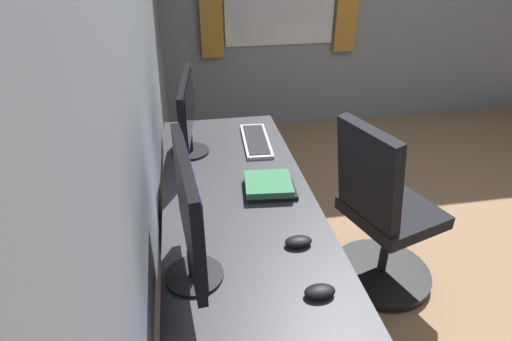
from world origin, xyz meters
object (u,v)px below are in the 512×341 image
Objects in this scene: monitor_secondary at (189,213)px; drawer_pedestal at (235,263)px; mouse_spare at (298,242)px; office_chair at (381,216)px; mouse_main at (320,291)px; book_stack_near at (269,186)px; monitor_primary at (187,111)px; keyboard_main at (256,141)px.

drawer_pedestal is at bearing -22.23° from monitor_secondary.
mouse_spare is 0.11× the size of office_chair.
office_chair is at bearing -39.19° from mouse_main.
book_stack_near reaches higher than mouse_spare.
book_stack_near is at bearing -143.46° from monitor_primary.
mouse_main reaches higher than keyboard_main.
mouse_spare is (-0.84, -0.36, -0.22)m from monitor_primary.
book_stack_near is 0.25× the size of office_chair.
office_chair is (-0.43, -0.59, -0.28)m from keyboard_main.
monitor_primary is 2.42× the size of book_stack_near.
monitor_secondary is 0.47m from mouse_spare.
office_chair reaches higher than mouse_main.
monitor_primary reaches higher than book_stack_near.
mouse_main reaches higher than drawer_pedestal.
book_stack_near is (0.03, -0.17, 0.41)m from drawer_pedestal.
book_stack_near reaches higher than mouse_main.
book_stack_near is at bearing 96.70° from office_chair.
keyboard_main is at bearing 0.15° from mouse_main.
mouse_spare is at bearing -151.08° from drawer_pedestal.
keyboard_main is 0.78m from office_chair.
mouse_spare is (-0.36, -0.20, 0.40)m from drawer_pedestal.
monitor_secondary is 0.49m from mouse_main.
keyboard_main is 1.79× the size of book_stack_near.
keyboard_main is 4.11× the size of mouse_main.
monitor_primary is 0.43m from keyboard_main.
drawer_pedestal is 0.58m from mouse_spare.
keyboard_main is 1.15m from mouse_main.
mouse_main and mouse_spare have the same top height.
drawer_pedestal is at bearing -161.12° from monitor_primary.
book_stack_near reaches higher than keyboard_main.
mouse_spare is at bearing -156.57° from monitor_primary.
drawer_pedestal is 2.92× the size of book_stack_near.
monitor_primary is 5.54× the size of mouse_main.
mouse_main is at bearing 140.81° from office_chair.
monitor_secondary is at bearing 158.60° from keyboard_main.
monitor_secondary is at bearing 143.63° from book_stack_near.
drawer_pedestal is 6.68× the size of mouse_main.
office_chair is (-0.38, -0.95, -0.51)m from monitor_primary.
monitor_primary is 1.35× the size of keyboard_main.
drawer_pedestal is 1.21× the size of monitor_primary.
drawer_pedestal is at bearing 98.45° from book_stack_near.
drawer_pedestal is 1.40× the size of monitor_secondary.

